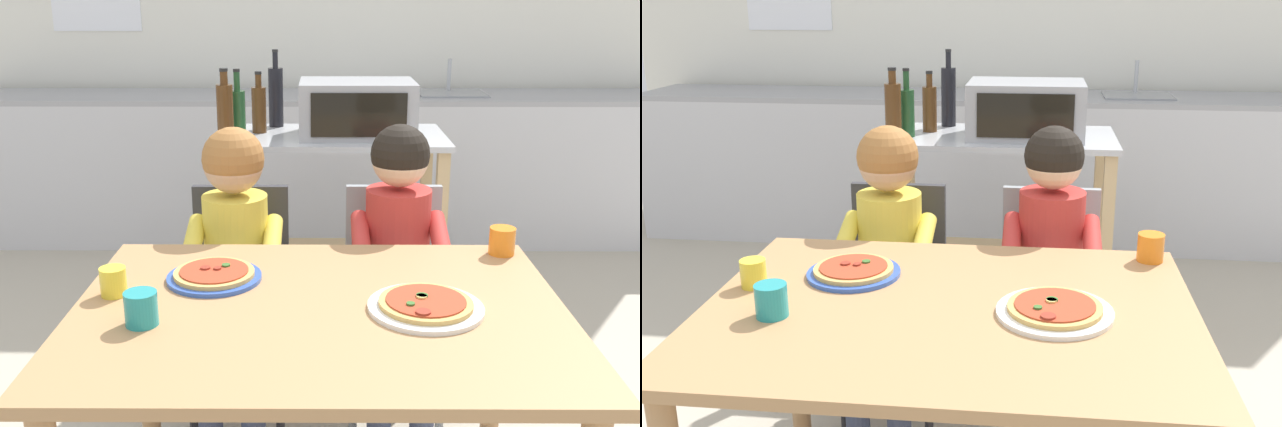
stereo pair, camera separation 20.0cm
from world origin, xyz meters
The scene contains 19 objects.
ground_plane centered at (0.00, 1.21, 0.00)m, with size 12.06×12.06×0.00m, color #B7AD99.
back_wall_tiled centered at (0.00, 3.08, 1.35)m, with size 4.96×0.13×2.70m.
kitchen_counter centered at (0.00, 2.67, 0.45)m, with size 4.47×0.60×1.10m.
kitchen_island_cart centered at (0.05, 1.44, 0.59)m, with size 0.99×0.54×0.89m.
toaster_oven centered at (0.15, 1.40, 1.00)m, with size 0.49×0.35×0.24m.
bottle_tall_green_wine centered at (-0.39, 1.27, 1.01)m, with size 0.07×0.07×0.30m.
bottle_slim_sauce centered at (-0.35, 1.35, 1.00)m, with size 0.07×0.07×0.29m.
bottle_clear_vinegar centered at (-0.27, 1.48, 0.99)m, with size 0.06×0.06×0.27m.
bottle_dark_olive_oil centered at (-0.21, 1.63, 1.03)m, with size 0.07×0.07×0.35m.
dining_table centered at (0.00, 0.00, 0.63)m, with size 1.23×0.91×0.73m.
dining_chair_left centered at (-0.29, 0.72, 0.48)m, with size 0.36×0.36×0.81m.
dining_chair_right centered at (0.26, 0.72, 0.48)m, with size 0.36×0.36×0.81m.
child_in_yellow_shirt centered at (-0.29, 0.60, 0.69)m, with size 0.32×0.42×1.04m.
child_in_red_shirt centered at (0.26, 0.60, 0.68)m, with size 0.32×0.42×1.05m.
pizza_plate_blue_rimmed centered at (-0.29, 0.17, 0.74)m, with size 0.26×0.26×0.03m.
pizza_plate_white centered at (0.26, -0.02, 0.74)m, with size 0.29×0.29×0.03m.
drinking_cup_orange centered at (0.54, 0.38, 0.77)m, with size 0.08×0.08×0.08m, color orange.
drinking_cup_yellow centered at (-0.53, 0.07, 0.76)m, with size 0.07×0.07×0.08m, color yellow.
drinking_cup_teal centered at (-0.42, -0.10, 0.77)m, with size 0.08×0.08×0.08m, color teal.
Camera 2 is at (0.21, -1.60, 1.47)m, focal length 39.62 mm.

